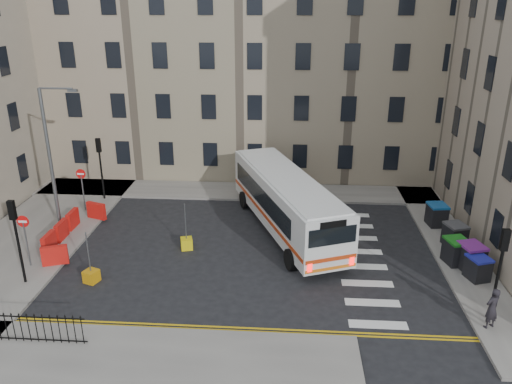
# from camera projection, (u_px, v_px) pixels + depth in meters

# --- Properties ---
(ground) EXTENTS (120.00, 120.00, 0.00)m
(ground) POSITION_uv_depth(u_px,v_px,m) (283.00, 253.00, 26.33)
(ground) COLOR black
(ground) RESTS_ON ground
(pavement_north) EXTENTS (36.00, 3.20, 0.15)m
(pavement_north) POSITION_uv_depth(u_px,v_px,m) (200.00, 190.00, 34.69)
(pavement_north) COLOR slate
(pavement_north) RESTS_ON ground
(pavement_east) EXTENTS (2.40, 26.00, 0.15)m
(pavement_east) POSITION_uv_depth(u_px,v_px,m) (437.00, 224.00, 29.44)
(pavement_east) COLOR slate
(pavement_east) RESTS_ON ground
(pavement_west) EXTENTS (6.00, 22.00, 0.15)m
(pavement_west) POSITION_uv_depth(u_px,v_px,m) (36.00, 235.00, 28.14)
(pavement_west) COLOR slate
(pavement_west) RESTS_ON ground
(pavement_sw) EXTENTS (20.00, 6.00, 0.15)m
(pavement_sw) POSITION_uv_depth(u_px,v_px,m) (78.00, 379.00, 17.46)
(pavement_sw) COLOR slate
(pavement_sw) RESTS_ON ground
(terrace_north) EXTENTS (38.30, 10.80, 17.20)m
(terrace_north) POSITION_uv_depth(u_px,v_px,m) (198.00, 54.00, 38.09)
(terrace_north) COLOR gray
(terrace_north) RESTS_ON ground
(traffic_light_east) EXTENTS (0.28, 0.22, 4.10)m
(traffic_light_east) POSITION_uv_depth(u_px,v_px,m) (501.00, 261.00, 19.62)
(traffic_light_east) COLOR black
(traffic_light_east) RESTS_ON pavement_east
(traffic_light_nw) EXTENTS (0.28, 0.22, 4.10)m
(traffic_light_nw) POSITION_uv_depth(u_px,v_px,m) (100.00, 159.00, 32.12)
(traffic_light_nw) COLOR black
(traffic_light_nw) RESTS_ON pavement_west
(traffic_light_sw) EXTENTS (0.28, 0.22, 4.10)m
(traffic_light_sw) POSITION_uv_depth(u_px,v_px,m) (16.00, 229.00, 22.35)
(traffic_light_sw) COLOR black
(traffic_light_sw) RESTS_ON pavement_west
(streetlamp) EXTENTS (0.50, 0.22, 8.14)m
(streetlamp) POSITION_uv_depth(u_px,v_px,m) (50.00, 158.00, 27.47)
(streetlamp) COLOR #595B5E
(streetlamp) RESTS_ON pavement_west
(no_entry_north) EXTENTS (0.60, 0.08, 3.00)m
(no_entry_north) POSITION_uv_depth(u_px,v_px,m) (82.00, 181.00, 30.58)
(no_entry_north) COLOR #595B5E
(no_entry_north) RESTS_ON pavement_west
(no_entry_south) EXTENTS (0.60, 0.08, 3.00)m
(no_entry_south) POSITION_uv_depth(u_px,v_px,m) (25.00, 230.00, 24.07)
(no_entry_south) COLOR #595B5E
(no_entry_south) RESTS_ON pavement_west
(roadworks_barriers) EXTENTS (1.66, 6.26, 1.00)m
(roadworks_barriers) POSITION_uv_depth(u_px,v_px,m) (68.00, 231.00, 27.33)
(roadworks_barriers) COLOR red
(roadworks_barriers) RESTS_ON pavement_west
(bus) EXTENTS (6.85, 12.03, 3.24)m
(bus) POSITION_uv_depth(u_px,v_px,m) (286.00, 201.00, 28.17)
(bus) COLOR silver
(bus) RESTS_ON ground
(wheelie_bin_a) EXTENTS (1.19, 1.27, 1.15)m
(wheelie_bin_a) POSITION_uv_depth(u_px,v_px,m) (478.00, 268.00, 23.38)
(wheelie_bin_a) COLOR black
(wheelie_bin_a) RESTS_ON pavement_east
(wheelie_bin_b) EXTENTS (1.33, 1.44, 1.32)m
(wheelie_bin_b) POSITION_uv_depth(u_px,v_px,m) (471.00, 257.00, 24.21)
(wheelie_bin_b) COLOR black
(wheelie_bin_b) RESTS_ON pavement_east
(wheelie_bin_c) EXTENTS (1.28, 1.39, 1.29)m
(wheelie_bin_c) POSITION_uv_depth(u_px,v_px,m) (456.00, 251.00, 24.79)
(wheelie_bin_c) COLOR black
(wheelie_bin_c) RESTS_ON pavement_east
(wheelie_bin_d) EXTENTS (1.29, 1.38, 1.25)m
(wheelie_bin_d) POSITION_uv_depth(u_px,v_px,m) (455.00, 235.00, 26.55)
(wheelie_bin_d) COLOR black
(wheelie_bin_d) RESTS_ON pavement_east
(wheelie_bin_e) EXTENTS (1.15, 1.28, 1.28)m
(wheelie_bin_e) POSITION_uv_depth(u_px,v_px,m) (437.00, 215.00, 29.00)
(wheelie_bin_e) COLOR black
(wheelie_bin_e) RESTS_ON pavement_east
(pedestrian) EXTENTS (0.77, 0.68, 1.77)m
(pedestrian) POSITION_uv_depth(u_px,v_px,m) (492.00, 308.00, 19.80)
(pedestrian) COLOR black
(pedestrian) RESTS_ON pavement_east
(bollard_yellow) EXTENTS (0.74, 0.74, 0.60)m
(bollard_yellow) POSITION_uv_depth(u_px,v_px,m) (187.00, 244.00, 26.65)
(bollard_yellow) COLOR #D0B90B
(bollard_yellow) RESTS_ON ground
(bollard_chevron) EXTENTS (0.77, 0.77, 0.60)m
(bollard_chevron) POSITION_uv_depth(u_px,v_px,m) (91.00, 276.00, 23.51)
(bollard_chevron) COLOR #C07F0B
(bollard_chevron) RESTS_ON ground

